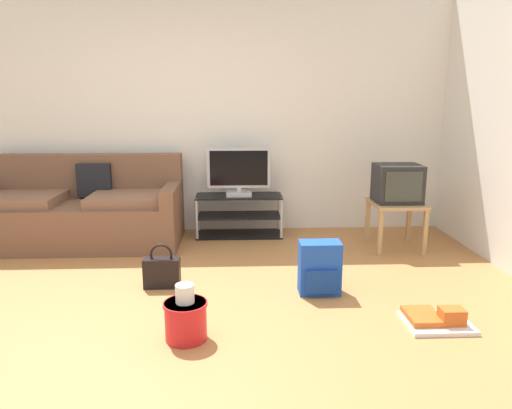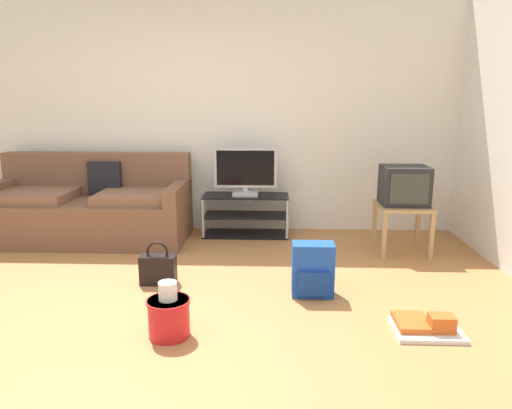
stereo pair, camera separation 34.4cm
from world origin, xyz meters
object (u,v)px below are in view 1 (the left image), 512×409
at_px(flat_tv, 239,172).
at_px(handbag, 162,271).
at_px(backpack, 320,268).
at_px(couch, 80,212).
at_px(tv_stand, 239,215).
at_px(floor_tray, 436,320).
at_px(side_table, 396,210).
at_px(cleaning_bucket, 186,317).
at_px(crt_tv, 397,183).

distance_m(flat_tv, handbag, 1.69).
bearing_deg(backpack, handbag, 150.30).
relative_size(couch, tv_stand, 2.21).
xyz_separation_m(flat_tv, floor_tray, (1.33, -2.21, -0.69)).
relative_size(tv_stand, side_table, 1.87).
distance_m(side_table, backpack, 1.50).
xyz_separation_m(couch, flat_tv, (1.69, 0.19, 0.38)).
relative_size(side_table, backpack, 1.21).
distance_m(tv_stand, handbag, 1.61).
height_order(flat_tv, cleaning_bucket, flat_tv).
height_order(tv_stand, handbag, tv_stand).
bearing_deg(floor_tray, cleaning_bucket, -175.98).
height_order(tv_stand, backpack, tv_stand).
height_order(couch, flat_tv, flat_tv).
distance_m(crt_tv, floor_tray, 1.86).
distance_m(couch, side_table, 3.31).
bearing_deg(handbag, couch, 129.67).
bearing_deg(floor_tray, crt_tv, 81.06).
bearing_deg(backpack, cleaning_bucket, -166.32).
bearing_deg(handbag, cleaning_bucket, -72.04).
height_order(handbag, floor_tray, handbag).
xyz_separation_m(side_table, backpack, (-0.98, -1.12, -0.20)).
bearing_deg(side_table, backpack, -131.11).
distance_m(couch, handbag, 1.65).
relative_size(side_table, handbag, 1.39).
bearing_deg(cleaning_bucket, tv_stand, 81.28).
bearing_deg(couch, crt_tv, -5.17).
xyz_separation_m(side_table, cleaning_bucket, (-1.97, -1.82, -0.25)).
bearing_deg(cleaning_bucket, backpack, 35.46).
bearing_deg(flat_tv, side_table, -17.41).
bearing_deg(crt_tv, cleaning_bucket, -136.88).
bearing_deg(tv_stand, cleaning_bucket, -98.72).
distance_m(couch, crt_tv, 3.33).
relative_size(cleaning_bucket, floor_tray, 0.85).
bearing_deg(tv_stand, side_table, -18.13).
xyz_separation_m(crt_tv, cleaning_bucket, (-1.97, -1.84, -0.53)).
relative_size(flat_tv, handbag, 1.87).
xyz_separation_m(tv_stand, floor_tray, (1.33, -2.23, -0.19)).
xyz_separation_m(couch, crt_tv, (3.30, -0.30, 0.34)).
xyz_separation_m(handbag, floor_tray, (1.98, -0.76, -0.09)).
distance_m(crt_tv, handbag, 2.51).
height_order(backpack, floor_tray, backpack).
bearing_deg(couch, handbag, -50.33).
bearing_deg(flat_tv, handbag, -114.00).
xyz_separation_m(cleaning_bucket, floor_tray, (1.69, 0.12, -0.11)).
bearing_deg(cleaning_bucket, floor_tray, 4.02).
bearing_deg(handbag, tv_stand, 66.32).
bearing_deg(crt_tv, couch, 174.83).
bearing_deg(cleaning_bucket, crt_tv, 43.12).
bearing_deg(couch, side_table, -5.44).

